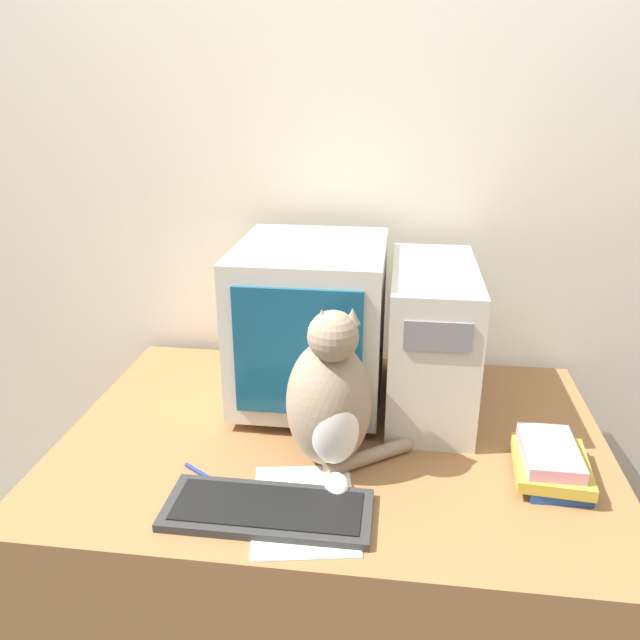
# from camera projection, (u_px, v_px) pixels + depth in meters

# --- Properties ---
(wall_back) EXTENTS (7.00, 0.05, 2.50)m
(wall_back) POSITION_uv_depth(u_px,v_px,m) (355.00, 194.00, 1.86)
(wall_back) COLOR beige
(wall_back) RESTS_ON ground_plane
(desk) EXTENTS (1.33, 0.93, 0.74)m
(desk) POSITION_uv_depth(u_px,v_px,m) (333.00, 553.00, 1.69)
(desk) COLOR olive
(desk) RESTS_ON ground_plane
(crt_monitor) EXTENTS (0.38, 0.45, 0.43)m
(crt_monitor) POSITION_uv_depth(u_px,v_px,m) (311.00, 322.00, 1.66)
(crt_monitor) COLOR beige
(crt_monitor) RESTS_ON desk
(computer_tower) EXTENTS (0.21, 0.49, 0.39)m
(computer_tower) POSITION_uv_depth(u_px,v_px,m) (431.00, 338.00, 1.64)
(computer_tower) COLOR beige
(computer_tower) RESTS_ON desk
(keyboard) EXTENTS (0.42, 0.17, 0.02)m
(keyboard) POSITION_uv_depth(u_px,v_px,m) (268.00, 510.00, 1.27)
(keyboard) COLOR #2D2D2D
(keyboard) RESTS_ON desk
(cat) EXTENTS (0.31, 0.28, 0.39)m
(cat) POSITION_uv_depth(u_px,v_px,m) (332.00, 401.00, 1.39)
(cat) COLOR gray
(cat) RESTS_ON desk
(book_stack) EXTENTS (0.17, 0.22, 0.08)m
(book_stack) POSITION_uv_depth(u_px,v_px,m) (551.00, 463.00, 1.38)
(book_stack) COLOR #234793
(book_stack) RESTS_ON desk
(pen) EXTENTS (0.12, 0.08, 0.01)m
(pen) POSITION_uv_depth(u_px,v_px,m) (205.00, 476.00, 1.39)
(pen) COLOR navy
(pen) RESTS_ON desk
(paper_sheet) EXTENTS (0.26, 0.33, 0.00)m
(paper_sheet) POSITION_uv_depth(u_px,v_px,m) (304.00, 508.00, 1.29)
(paper_sheet) COLOR white
(paper_sheet) RESTS_ON desk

